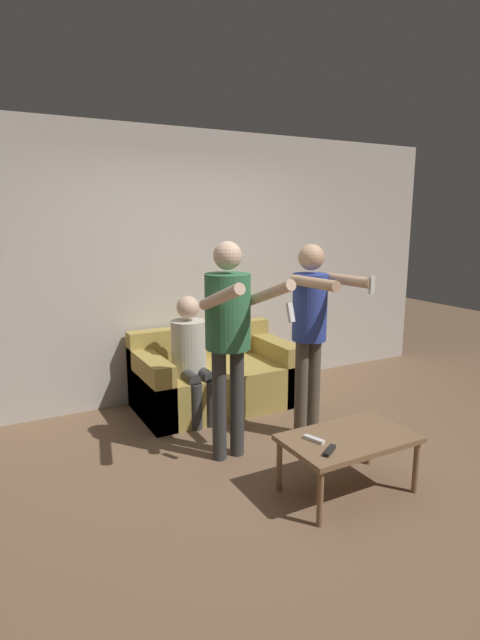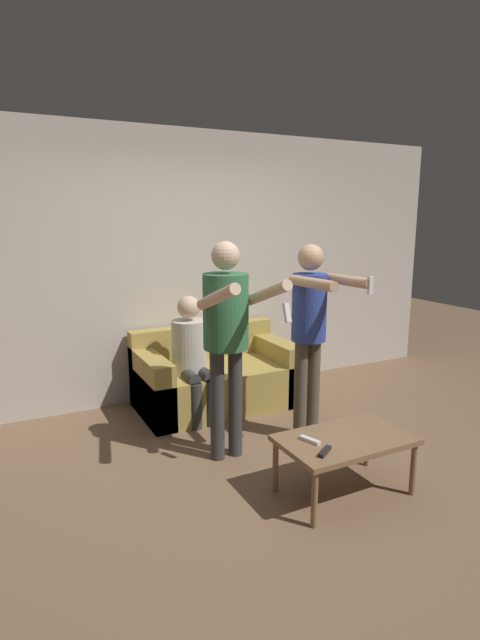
{
  "view_description": "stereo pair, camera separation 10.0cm",
  "coord_description": "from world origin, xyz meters",
  "px_view_note": "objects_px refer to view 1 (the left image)",
  "views": [
    {
      "loc": [
        -1.84,
        -2.87,
        1.85
      ],
      "look_at": [
        0.17,
        0.87,
        0.97
      ],
      "focal_mm": 28.0,
      "sensor_mm": 36.0,
      "label": 1
    },
    {
      "loc": [
        -1.75,
        -2.92,
        1.85
      ],
      "look_at": [
        0.17,
        0.87,
        0.97
      ],
      "focal_mm": 28.0,
      "sensor_mm": 36.0,
      "label": 2
    }
  ],
  "objects_px": {
    "coffee_table": "(348,442)",
    "remote_near": "(330,451)",
    "person_standing_left": "(229,325)",
    "person_standing_right": "(311,321)",
    "remote_far": "(314,439)",
    "person_seated": "(191,352)",
    "couch": "(214,379)"
  },
  "relations": [
    {
      "from": "person_seated",
      "to": "remote_far",
      "type": "height_order",
      "value": "person_seated"
    },
    {
      "from": "coffee_table",
      "to": "remote_near",
      "type": "bearing_deg",
      "value": -154.37
    },
    {
      "from": "couch",
      "to": "coffee_table",
      "type": "bearing_deg",
      "value": -86.77
    },
    {
      "from": "person_seated",
      "to": "remote_far",
      "type": "xyz_separation_m",
      "value": [
        0.17,
        -1.65,
        -0.21
      ]
    },
    {
      "from": "couch",
      "to": "person_standing_left",
      "type": "relative_size",
      "value": 0.91
    },
    {
      "from": "person_seated",
      "to": "remote_near",
      "type": "relative_size",
      "value": 7.91
    },
    {
      "from": "couch",
      "to": "remote_near",
      "type": "xyz_separation_m",
      "value": [
        -0.16,
        -2.01,
        0.15
      ]
    },
    {
      "from": "person_standing_right",
      "to": "remote_far",
      "type": "distance_m",
      "value": 1.1
    },
    {
      "from": "person_standing_left",
      "to": "remote_near",
      "type": "bearing_deg",
      "value": -77.06
    },
    {
      "from": "person_standing_right",
      "to": "remote_near",
      "type": "height_order",
      "value": "person_standing_right"
    },
    {
      "from": "remote_far",
      "to": "person_standing_right",
      "type": "bearing_deg",
      "value": 55.98
    },
    {
      "from": "couch",
      "to": "coffee_table",
      "type": "height_order",
      "value": "couch"
    },
    {
      "from": "coffee_table",
      "to": "person_standing_right",
      "type": "bearing_deg",
      "value": 71.92
    },
    {
      "from": "person_standing_left",
      "to": "remote_far",
      "type": "relative_size",
      "value": 10.92
    },
    {
      "from": "person_standing_right",
      "to": "coffee_table",
      "type": "xyz_separation_m",
      "value": [
        -0.27,
        -0.82,
        -0.65
      ]
    },
    {
      "from": "person_standing_left",
      "to": "coffee_table",
      "type": "height_order",
      "value": "person_standing_left"
    },
    {
      "from": "person_standing_right",
      "to": "person_seated",
      "type": "bearing_deg",
      "value": 127.99
    },
    {
      "from": "person_standing_right",
      "to": "couch",
      "type": "bearing_deg",
      "value": 109.37
    },
    {
      "from": "remote_near",
      "to": "remote_far",
      "type": "xyz_separation_m",
      "value": [
        0.01,
        0.18,
        0.0
      ]
    },
    {
      "from": "coffee_table",
      "to": "couch",
      "type": "bearing_deg",
      "value": 93.23
    },
    {
      "from": "person_standing_right",
      "to": "remote_far",
      "type": "relative_size",
      "value": 10.67
    },
    {
      "from": "person_standing_left",
      "to": "person_seated",
      "type": "distance_m",
      "value": 0.98
    },
    {
      "from": "person_standing_left",
      "to": "coffee_table",
      "type": "xyz_separation_m",
      "value": [
        0.48,
        -0.82,
        -0.7
      ]
    },
    {
      "from": "couch",
      "to": "remote_far",
      "type": "distance_m",
      "value": 1.85
    },
    {
      "from": "person_standing_right",
      "to": "remote_far",
      "type": "height_order",
      "value": "person_standing_right"
    },
    {
      "from": "person_seated",
      "to": "remote_near",
      "type": "distance_m",
      "value": 1.85
    },
    {
      "from": "couch",
      "to": "person_standing_right",
      "type": "bearing_deg",
      "value": -70.63
    },
    {
      "from": "person_standing_left",
      "to": "person_standing_right",
      "type": "relative_size",
      "value": 1.02
    },
    {
      "from": "remote_near",
      "to": "remote_far",
      "type": "distance_m",
      "value": 0.18
    },
    {
      "from": "coffee_table",
      "to": "person_seated",
      "type": "bearing_deg",
      "value": 103.94
    },
    {
      "from": "couch",
      "to": "remote_far",
      "type": "height_order",
      "value": "couch"
    },
    {
      "from": "coffee_table",
      "to": "remote_near",
      "type": "distance_m",
      "value": 0.3
    }
  ]
}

